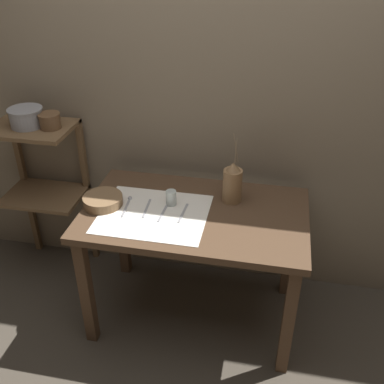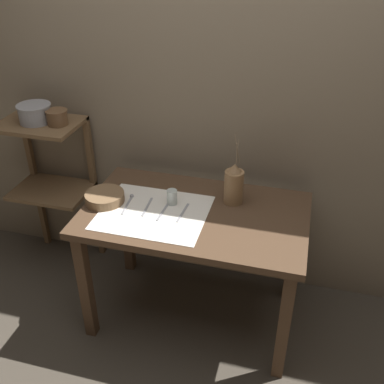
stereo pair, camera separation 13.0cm
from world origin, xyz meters
TOP-DOWN VIEW (x-y plane):
  - ground_plane at (0.00, 0.00)m, footprint 12.00×12.00m
  - stone_wall_back at (0.00, 0.47)m, footprint 7.00×0.06m
  - wooden_table at (0.00, 0.00)m, footprint 1.20×0.72m
  - wooden_shelf_unit at (-1.03, 0.29)m, footprint 0.48×0.35m
  - linen_cloth at (-0.21, -0.07)m, footprint 0.57×0.47m
  - pitcher_with_flowers at (0.18, 0.15)m, footprint 0.10×0.10m
  - wooden_bowl at (-0.50, -0.03)m, footprint 0.21×0.21m
  - glass_tumbler_near at (-0.14, 0.04)m, footprint 0.06×0.06m
  - spoon_inner at (-0.37, 0.01)m, footprint 0.03×0.19m
  - knife_center at (-0.26, -0.03)m, footprint 0.02×0.18m
  - fork_inner at (-0.16, -0.05)m, footprint 0.02×0.18m
  - fork_outer at (-0.06, -0.03)m, footprint 0.02×0.18m
  - metal_pot_large at (-1.04, 0.25)m, footprint 0.20×0.20m
  - metal_pot_small at (-0.90, 0.25)m, footprint 0.13×0.13m

SIDE VIEW (x-z plane):
  - ground_plane at x=0.00m, z-range 0.00..0.00m
  - wooden_table at x=0.00m, z-range 0.27..1.03m
  - wooden_shelf_unit at x=-1.03m, z-range 0.21..1.27m
  - linen_cloth at x=-0.21m, z-range 0.76..0.76m
  - knife_center at x=-0.26m, z-range 0.76..0.76m
  - fork_inner at x=-0.16m, z-range 0.76..0.76m
  - fork_outer at x=-0.06m, z-range 0.76..0.76m
  - spoon_inner at x=-0.37m, z-range 0.75..0.77m
  - wooden_bowl at x=-0.50m, z-range 0.76..0.81m
  - glass_tumbler_near at x=-0.14m, z-range 0.76..0.84m
  - pitcher_with_flowers at x=0.18m, z-range 0.66..1.07m
  - metal_pot_small at x=-0.90m, z-range 1.06..1.15m
  - metal_pot_large at x=-1.04m, z-range 1.06..1.17m
  - stone_wall_back at x=0.00m, z-range 0.00..2.40m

